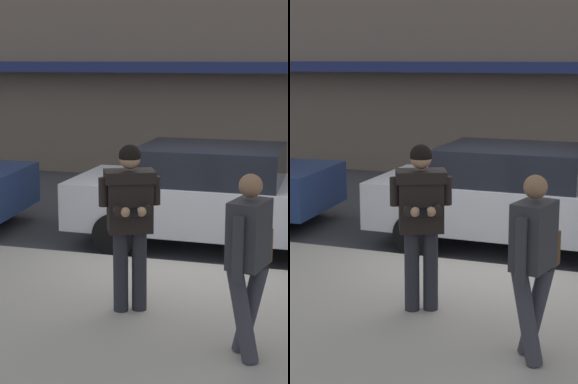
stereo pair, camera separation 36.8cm
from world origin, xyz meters
The scene contains 6 objects.
ground_plane centered at (0.00, 0.00, 0.00)m, with size 80.00×80.00×0.00m, color #3D3D42.
sidewalk centered at (1.00, -2.85, 0.07)m, with size 32.00×5.30×0.14m, color #A8A399.
curb_paint_line centered at (1.00, 0.05, 0.00)m, with size 28.00×0.12×0.01m, color silver.
parked_sedan_mid centered at (0.12, 1.04, 0.79)m, with size 4.53×1.99×1.54m.
man_texting_on_phone centered at (-0.34, -2.01, 1.25)m, with size 0.62×0.65×1.81m.
pedestrian_with_bag centered at (0.99, -2.75, 1.11)m, with size 0.40×0.71×1.70m.
Camera 1 is at (1.57, -8.24, 2.81)m, focal length 60.00 mm.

